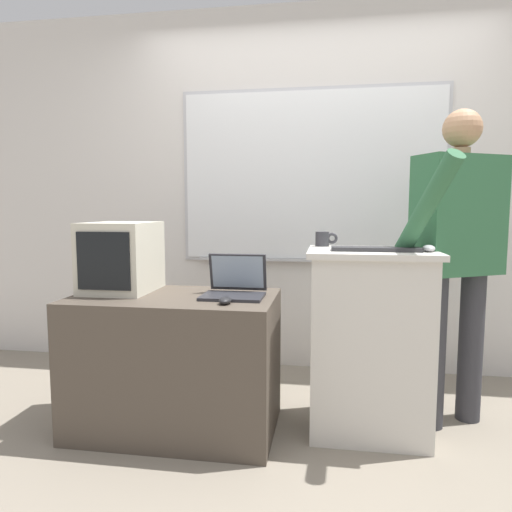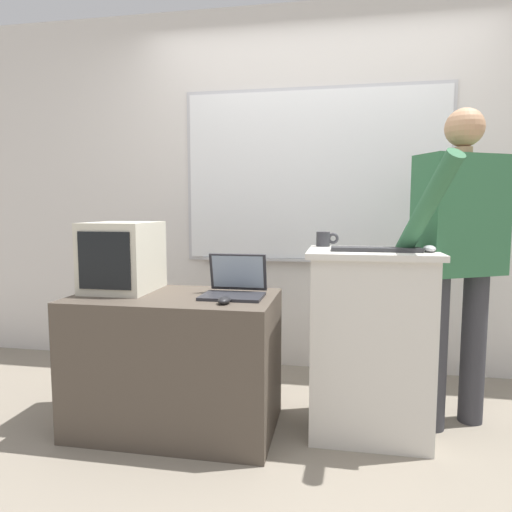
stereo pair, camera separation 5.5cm
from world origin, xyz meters
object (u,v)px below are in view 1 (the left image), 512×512
Objects in this scene: computer_mouse_by_laptop at (225,300)px; person_presenter at (457,245)px; computer_mouse_by_keyboard at (429,248)px; lectern_podium at (369,341)px; crt_monitor at (121,257)px; wireless_keyboard at (375,249)px; side_desk at (176,362)px; coffee_mug at (323,239)px; laptop at (235,285)px.

person_presenter is at bearing 21.13° from computer_mouse_by_laptop.
lectern_podium is at bearing 167.01° from computer_mouse_by_keyboard.
lectern_podium is 0.81m from computer_mouse_by_laptop.
wireless_keyboard is at bearing -0.35° from crt_monitor.
side_desk is (-1.02, -0.14, -0.12)m from lectern_podium.
lectern_podium is at bearing 2.34° from crt_monitor.
wireless_keyboard is 1.05× the size of crt_monitor.
side_desk is 8.52× the size of coffee_mug.
person_presenter is (1.48, 0.28, 0.63)m from side_desk.
coffee_mug is at bearing 136.46° from wireless_keyboard.
lectern_podium is 0.77m from laptop.
laptop is 0.72× the size of wireless_keyboard.
laptop is 0.22m from computer_mouse_by_laptop.
wireless_keyboard is 3.50× the size of coffee_mug.
computer_mouse_by_laptop is at bearing -133.10° from coffee_mug.
person_presenter is at bearing -3.17° from coffee_mug.
lectern_podium is 0.50m from wireless_keyboard.
person_presenter is (0.46, 0.15, 0.50)m from lectern_podium.
crt_monitor is 3.33× the size of coffee_mug.
computer_mouse_by_keyboard reaches higher than lectern_podium.
computer_mouse_by_keyboard is at bearing -0.25° from crt_monitor.
laptop is (-1.16, -0.24, -0.21)m from person_presenter.
side_desk is 2.43× the size of wireless_keyboard.
computer_mouse_by_keyboard is at bearing 0.32° from wireless_keyboard.
person_presenter reaches higher than computer_mouse_by_keyboard.
computer_mouse_by_keyboard reaches higher than wireless_keyboard.
side_desk is 3.38× the size of laptop.
person_presenter reaches higher than laptop.
computer_mouse_by_keyboard is at bearing -25.59° from coffee_mug.
laptop is at bearing -3.15° from crt_monitor.
crt_monitor reaches higher than side_desk.
lectern_podium is at bearing 7.59° from side_desk.
person_presenter is 5.37× the size of laptop.
crt_monitor is at bearing 179.75° from computer_mouse_by_keyboard.
wireless_keyboard is at bearing 2.17° from laptop.
side_desk is 1.63m from person_presenter.
side_desk is at bearing 151.95° from computer_mouse_by_laptop.
laptop is (0.32, 0.05, 0.42)m from side_desk.
wireless_keyboard is at bearing -77.84° from lectern_podium.
person_presenter is 4.07× the size of crt_monitor.
coffee_mug reaches higher than lectern_podium.
side_desk is at bearing -157.36° from coffee_mug.
computer_mouse_by_laptop is at bearing -161.60° from wireless_keyboard.
computer_mouse_by_laptop is (-0.00, -0.21, -0.04)m from laptop.
computer_mouse_by_laptop reaches higher than side_desk.
laptop is at bearing -172.64° from lectern_podium.
lectern_podium is 9.71× the size of computer_mouse_by_keyboard.
wireless_keyboard is 1.37m from crt_monitor.
person_presenter reaches higher than crt_monitor.
crt_monitor is (-0.33, 0.08, 0.55)m from side_desk.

